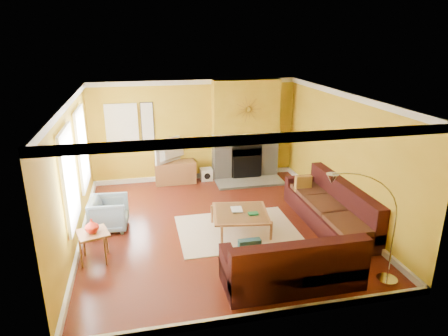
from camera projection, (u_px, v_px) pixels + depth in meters
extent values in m
cube|color=maroon|center=(218.00, 226.00, 8.41)|extent=(5.50, 6.00, 0.02)
cube|color=white|center=(217.00, 97.00, 7.53)|extent=(5.50, 6.00, 0.02)
cube|color=gold|center=(195.00, 131.00, 10.75)|extent=(5.50, 0.02, 2.70)
cube|color=gold|center=(263.00, 236.00, 5.19)|extent=(5.50, 0.02, 2.70)
cube|color=gold|center=(72.00, 175.00, 7.41)|extent=(0.02, 6.00, 2.70)
cube|color=gold|center=(344.00, 156.00, 8.53)|extent=(0.02, 6.00, 2.70)
cube|color=white|center=(81.00, 148.00, 8.57)|extent=(0.06, 1.22, 1.72)
cube|color=white|center=(68.00, 178.00, 6.81)|extent=(0.06, 1.22, 1.72)
cube|color=white|center=(122.00, 127.00, 10.26)|extent=(0.82, 0.06, 1.22)
cube|color=white|center=(148.00, 124.00, 10.38)|extent=(0.34, 0.04, 1.14)
cube|color=white|center=(248.00, 136.00, 10.65)|extent=(1.92, 0.22, 0.08)
cube|color=gray|center=(250.00, 182.00, 10.75)|extent=(1.80, 0.70, 0.06)
cube|color=beige|center=(237.00, 230.00, 8.20)|extent=(2.40, 1.80, 0.02)
cube|color=#945F36|center=(175.00, 172.00, 10.73)|extent=(1.07, 0.48, 0.59)
imported|color=black|center=(174.00, 150.00, 10.53)|extent=(0.97, 0.81, 0.65)
cube|color=white|center=(206.00, 174.00, 10.98)|extent=(0.32, 0.32, 0.32)
imported|color=#798F9F|center=(109.00, 213.00, 8.17)|extent=(0.81, 0.79, 0.68)
imported|color=red|center=(92.00, 226.00, 6.91)|extent=(0.26, 0.26, 0.25)
imported|color=white|center=(231.00, 210.00, 8.09)|extent=(0.25, 0.32, 0.03)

